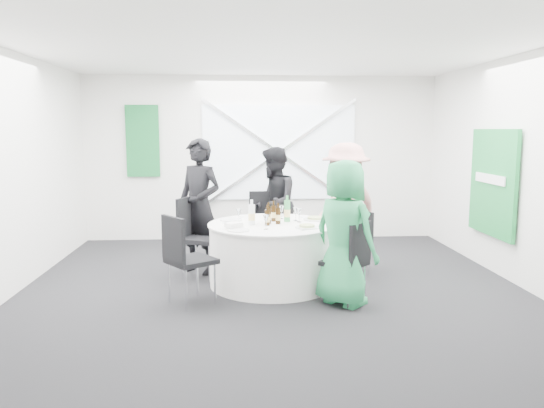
{
  "coord_description": "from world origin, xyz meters",
  "views": [
    {
      "loc": [
        -0.42,
        -6.13,
        1.9
      ],
      "look_at": [
        0.0,
        0.2,
        1.0
      ],
      "focal_mm": 35.0,
      "sensor_mm": 36.0,
      "label": 1
    }
  ],
  "objects": [
    {
      "name": "floor",
      "position": [
        0.0,
        0.0,
        0.0
      ],
      "size": [
        6.0,
        6.0,
        0.0
      ],
      "primitive_type": "plane",
      "color": "black",
      "rests_on": "ground"
    },
    {
      "name": "ceiling",
      "position": [
        0.0,
        0.0,
        2.8
      ],
      "size": [
        6.0,
        6.0,
        0.0
      ],
      "primitive_type": "plane",
      "rotation": [
        3.14,
        0.0,
        0.0
      ],
      "color": "white",
      "rests_on": "wall_back"
    },
    {
      "name": "wall_back",
      "position": [
        0.0,
        3.0,
        1.4
      ],
      "size": [
        6.0,
        0.0,
        6.0
      ],
      "primitive_type": "plane",
      "rotation": [
        1.57,
        0.0,
        0.0
      ],
      "color": "silver",
      "rests_on": "floor"
    },
    {
      "name": "wall_front",
      "position": [
        0.0,
        -3.0,
        1.4
      ],
      "size": [
        6.0,
        0.0,
        6.0
      ],
      "primitive_type": "plane",
      "rotation": [
        -1.57,
        0.0,
        0.0
      ],
      "color": "silver",
      "rests_on": "floor"
    },
    {
      "name": "wall_left",
      "position": [
        -3.0,
        0.0,
        1.4
      ],
      "size": [
        0.0,
        6.0,
        6.0
      ],
      "primitive_type": "plane",
      "rotation": [
        1.57,
        0.0,
        1.57
      ],
      "color": "silver",
      "rests_on": "floor"
    },
    {
      "name": "wall_right",
      "position": [
        3.0,
        0.0,
        1.4
      ],
      "size": [
        0.0,
        6.0,
        6.0
      ],
      "primitive_type": "plane",
      "rotation": [
        1.57,
        0.0,
        -1.57
      ],
      "color": "silver",
      "rests_on": "floor"
    },
    {
      "name": "window_panel",
      "position": [
        0.3,
        2.96,
        1.5
      ],
      "size": [
        2.6,
        0.03,
        1.6
      ],
      "primitive_type": "cube",
      "color": "silver",
      "rests_on": "wall_back"
    },
    {
      "name": "window_brace_a",
      "position": [
        0.3,
        2.92,
        1.5
      ],
      "size": [
        2.63,
        0.05,
        1.84
      ],
      "primitive_type": "cube",
      "rotation": [
        0.0,
        0.97,
        0.0
      ],
      "color": "silver",
      "rests_on": "window_panel"
    },
    {
      "name": "window_brace_b",
      "position": [
        0.3,
        2.92,
        1.5
      ],
      "size": [
        2.63,
        0.05,
        1.84
      ],
      "primitive_type": "cube",
      "rotation": [
        0.0,
        -0.97,
        0.0
      ],
      "color": "silver",
      "rests_on": "window_panel"
    },
    {
      "name": "green_banner",
      "position": [
        -2.0,
        2.95,
        1.7
      ],
      "size": [
        0.55,
        0.04,
        1.2
      ],
      "primitive_type": "cube",
      "color": "#136031",
      "rests_on": "wall_back"
    },
    {
      "name": "green_sign",
      "position": [
        2.94,
        0.6,
        1.2
      ],
      "size": [
        0.05,
        1.2,
        1.4
      ],
      "primitive_type": "cube",
      "color": "#177E35",
      "rests_on": "wall_right"
    },
    {
      "name": "banquet_table",
      "position": [
        0.0,
        0.2,
        0.38
      ],
      "size": [
        1.56,
        1.56,
        0.76
      ],
      "color": "silver",
      "rests_on": "floor"
    },
    {
      "name": "chair_back",
      "position": [
        -0.03,
        1.45,
        0.59
      ],
      "size": [
        0.46,
        0.47,
        1.0
      ],
      "rotation": [
        0.0,
        0.0,
        0.02
      ],
      "color": "black",
      "rests_on": "floor"
    },
    {
      "name": "chair_back_left",
      "position": [
        -0.96,
        0.6,
        0.61
      ],
      "size": [
        0.62,
        0.61,
        1.03
      ],
      "rotation": [
        0.0,
        0.0,
        1.17
      ],
      "color": "black",
      "rests_on": "floor"
    },
    {
      "name": "chair_back_right",
      "position": [
        1.16,
        0.62,
        0.48
      ],
      "size": [
        0.49,
        0.48,
        0.83
      ],
      "rotation": [
        0.0,
        0.0,
        -1.23
      ],
      "color": "black",
      "rests_on": "floor"
    },
    {
      "name": "chair_front_right",
      "position": [
        0.81,
        -0.59,
        0.53
      ],
      "size": [
        0.58,
        0.58,
        0.91
      ],
      "rotation": [
        0.0,
        0.0,
        3.94
      ],
      "color": "black",
      "rests_on": "floor"
    },
    {
      "name": "chair_front_left",
      "position": [
        -1.0,
        -0.53,
        0.58
      ],
      "size": [
        0.63,
        0.63,
        0.99
      ],
      "rotation": [
        0.0,
        0.0,
        2.2
      ],
      "color": "black",
      "rests_on": "floor"
    },
    {
      "name": "person_man_back_left",
      "position": [
        -0.92,
        0.82,
        0.89
      ],
      "size": [
        0.78,
        0.72,
        1.78
      ],
      "primitive_type": "imported",
      "rotation": [
        0.0,
        0.0,
        -0.59
      ],
      "color": "black",
      "rests_on": "floor"
    },
    {
      "name": "person_man_back",
      "position": [
        0.1,
        1.42,
        0.82
      ],
      "size": [
        0.51,
        0.84,
        1.65
      ],
      "primitive_type": "imported",
      "rotation": [
        0.0,
        0.0,
        -1.65
      ],
      "color": "black",
      "rests_on": "floor"
    },
    {
      "name": "person_woman_pink",
      "position": [
        1.04,
        0.89,
        0.86
      ],
      "size": [
        1.21,
        1.04,
        1.72
      ],
      "primitive_type": "imported",
      "rotation": [
        0.0,
        0.0,
        -2.56
      ],
      "color": "tan",
      "rests_on": "floor"
    },
    {
      "name": "person_woman_green",
      "position": [
        0.72,
        -0.6,
        0.79
      ],
      "size": [
        0.89,
        0.91,
        1.58
      ],
      "primitive_type": "imported",
      "rotation": [
        0.0,
        0.0,
        2.31
      ],
      "color": "#268E52",
      "rests_on": "floor"
    },
    {
      "name": "plate_back",
      "position": [
        0.08,
        0.76,
        0.77
      ],
      "size": [
        0.28,
        0.28,
        0.01
      ],
      "color": "silver",
      "rests_on": "banquet_table"
    },
    {
      "name": "plate_back_left",
      "position": [
        -0.5,
        0.47,
        0.77
      ],
      "size": [
        0.28,
        0.28,
        0.01
      ],
      "color": "silver",
      "rests_on": "banquet_table"
    },
    {
      "name": "plate_back_right",
      "position": [
        0.56,
        0.42,
        0.78
      ],
      "size": [
        0.29,
        0.29,
        0.04
      ],
      "color": "silver",
      "rests_on": "banquet_table"
    },
    {
      "name": "plate_front_right",
      "position": [
        0.39,
        -0.12,
        0.78
      ],
      "size": [
        0.27,
        0.27,
        0.04
      ],
      "color": "silver",
      "rests_on": "banquet_table"
    },
    {
      "name": "plate_front_left",
      "position": [
        -0.41,
        -0.25,
        0.77
      ],
      "size": [
        0.25,
        0.25,
        0.01
      ],
      "color": "silver",
      "rests_on": "banquet_table"
    },
    {
      "name": "napkin",
      "position": [
        -0.46,
        -0.1,
        0.8
      ],
      "size": [
        0.23,
        0.21,
        0.05
      ],
      "primitive_type": "cube",
      "rotation": [
        0.0,
        0.0,
        0.63
      ],
      "color": "silver",
      "rests_on": "plate_front_left"
    },
    {
      "name": "beer_bottle_a",
      "position": [
        -0.04,
        0.2,
        0.86
      ],
      "size": [
        0.06,
        0.06,
        0.26
      ],
      "color": "#321D09",
      "rests_on": "banquet_table"
    },
    {
      "name": "beer_bottle_b",
      "position": [
        0.03,
        0.36,
        0.86
      ],
      "size": [
        0.06,
        0.06,
        0.26
      ],
      "color": "#321D09",
      "rests_on": "banquet_table"
    },
    {
      "name": "beer_bottle_c",
      "position": [
        0.07,
        0.17,
        0.86
      ],
      "size": [
        0.06,
        0.06,
        0.26
      ],
      "color": "#321D09",
      "rests_on": "banquet_table"
    },
    {
      "name": "beer_bottle_d",
      "position": [
        -0.06,
        0.07,
        0.85
      ],
      "size": [
        0.06,
        0.06,
        0.25
      ],
      "color": "#321D09",
      "rests_on": "banquet_table"
    },
    {
      "name": "green_water_bottle",
      "position": [
        0.2,
        0.32,
        0.89
      ],
      "size": [
        0.08,
        0.08,
        0.33
      ],
      "color": "#3B9950",
      "rests_on": "banquet_table"
    },
    {
      "name": "clear_water_bottle",
      "position": [
        -0.25,
        0.13,
        0.88
      ],
      "size": [
        0.08,
        0.08,
        0.3
      ],
      "color": "silver",
      "rests_on": "banquet_table"
    },
    {
      "name": "wine_glass_a",
      "position": [
        0.31,
        0.38,
        0.88
      ],
      "size": [
        0.07,
        0.07,
        0.17
      ],
      "color": "white",
      "rests_on": "banquet_table"
    },
    {
      "name": "wine_glass_b",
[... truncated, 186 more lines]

